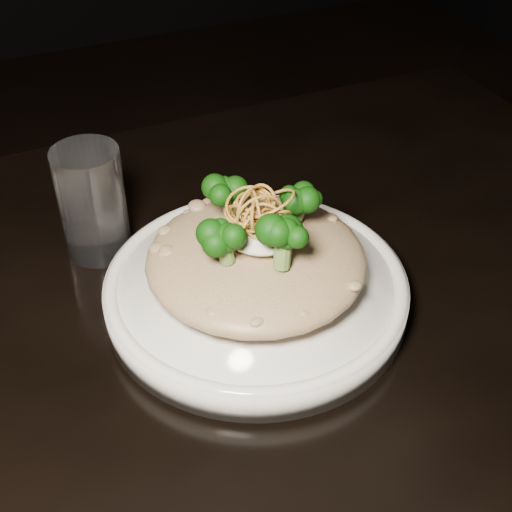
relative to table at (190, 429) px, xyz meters
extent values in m
cube|color=black|center=(0.00, 0.00, 0.06)|extent=(1.10, 0.80, 0.04)
cylinder|color=black|center=(0.48, 0.33, -0.31)|extent=(0.05, 0.05, 0.71)
cylinder|color=silver|center=(0.08, 0.05, 0.10)|extent=(0.27, 0.27, 0.03)
ellipsoid|color=brown|center=(0.09, 0.05, 0.13)|extent=(0.19, 0.19, 0.04)
ellipsoid|color=silver|center=(0.09, 0.05, 0.16)|extent=(0.06, 0.06, 0.02)
cylinder|color=white|center=(-0.02, 0.18, 0.14)|extent=(0.07, 0.07, 0.11)
camera|label=1|loc=(-0.11, -0.39, 0.52)|focal=50.00mm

